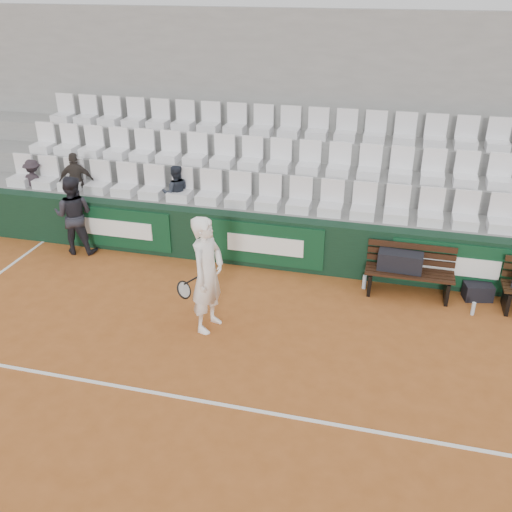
{
  "coord_description": "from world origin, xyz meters",
  "views": [
    {
      "loc": [
        2.01,
        -5.51,
        5.12
      ],
      "look_at": [
        -0.01,
        2.4,
        1.0
      ],
      "focal_mm": 40.0,
      "sensor_mm": 36.0,
      "label": 1
    }
  ],
  "objects_px": {
    "spectator_a": "(31,162)",
    "spectator_b": "(74,161)",
    "ball_kid": "(74,215)",
    "bench_left": "(408,283)",
    "spectator_c": "(175,171)",
    "water_bottle_near": "(364,282)",
    "sports_bag_ground": "(478,292)",
    "sports_bag_left": "(400,261)",
    "water_bottle_far": "(473,309)",
    "tennis_player": "(207,275)"
  },
  "relations": [
    {
      "from": "sports_bag_ground",
      "to": "spectator_b",
      "type": "distance_m",
      "value": 8.2
    },
    {
      "from": "bench_left",
      "to": "spectator_c",
      "type": "distance_m",
      "value": 4.93
    },
    {
      "from": "spectator_c",
      "to": "spectator_a",
      "type": "bearing_deg",
      "value": -21.99
    },
    {
      "from": "water_bottle_near",
      "to": "spectator_b",
      "type": "height_order",
      "value": "spectator_b"
    },
    {
      "from": "ball_kid",
      "to": "spectator_b",
      "type": "distance_m",
      "value": 1.24
    },
    {
      "from": "spectator_a",
      "to": "spectator_b",
      "type": "relative_size",
      "value": 0.82
    },
    {
      "from": "bench_left",
      "to": "ball_kid",
      "type": "height_order",
      "value": "ball_kid"
    },
    {
      "from": "tennis_player",
      "to": "spectator_c",
      "type": "bearing_deg",
      "value": 119.77
    },
    {
      "from": "water_bottle_far",
      "to": "tennis_player",
      "type": "xyz_separation_m",
      "value": [
        -4.1,
        -1.41,
        0.83
      ]
    },
    {
      "from": "spectator_b",
      "to": "sports_bag_left",
      "type": "bearing_deg",
      "value": 152.33
    },
    {
      "from": "water_bottle_near",
      "to": "tennis_player",
      "type": "distance_m",
      "value": 3.05
    },
    {
      "from": "bench_left",
      "to": "ball_kid",
      "type": "xyz_separation_m",
      "value": [
        -6.46,
        0.12,
        0.57
      ]
    },
    {
      "from": "water_bottle_near",
      "to": "ball_kid",
      "type": "distance_m",
      "value": 5.76
    },
    {
      "from": "sports_bag_left",
      "to": "tennis_player",
      "type": "distance_m",
      "value": 3.43
    },
    {
      "from": "ball_kid",
      "to": "spectator_a",
      "type": "bearing_deg",
      "value": -41.71
    },
    {
      "from": "water_bottle_far",
      "to": "spectator_c",
      "type": "xyz_separation_m",
      "value": [
        -5.7,
        1.38,
        1.45
      ]
    },
    {
      "from": "sports_bag_left",
      "to": "ball_kid",
      "type": "relative_size",
      "value": 0.47
    },
    {
      "from": "water_bottle_far",
      "to": "ball_kid",
      "type": "height_order",
      "value": "ball_kid"
    },
    {
      "from": "sports_bag_left",
      "to": "spectator_b",
      "type": "relative_size",
      "value": 0.62
    },
    {
      "from": "sports_bag_ground",
      "to": "tennis_player",
      "type": "height_order",
      "value": "tennis_player"
    },
    {
      "from": "sports_bag_left",
      "to": "water_bottle_near",
      "type": "relative_size",
      "value": 2.88
    },
    {
      "from": "bench_left",
      "to": "sports_bag_ground",
      "type": "height_order",
      "value": "bench_left"
    },
    {
      "from": "water_bottle_near",
      "to": "ball_kid",
      "type": "height_order",
      "value": "ball_kid"
    },
    {
      "from": "bench_left",
      "to": "sports_bag_ground",
      "type": "bearing_deg",
      "value": 7.3
    },
    {
      "from": "ball_kid",
      "to": "tennis_player",
      "type": "bearing_deg",
      "value": 140.41
    },
    {
      "from": "spectator_a",
      "to": "spectator_b",
      "type": "xyz_separation_m",
      "value": [
        1.02,
        0.0,
        0.11
      ]
    },
    {
      "from": "spectator_b",
      "to": "tennis_player",
      "type": "bearing_deg",
      "value": 124.0
    },
    {
      "from": "spectator_b",
      "to": "sports_bag_ground",
      "type": "bearing_deg",
      "value": 154.39
    },
    {
      "from": "sports_bag_left",
      "to": "water_bottle_near",
      "type": "bearing_deg",
      "value": -178.67
    },
    {
      "from": "water_bottle_near",
      "to": "spectator_c",
      "type": "xyz_separation_m",
      "value": [
        -3.89,
        0.95,
        1.44
      ]
    },
    {
      "from": "water_bottle_far",
      "to": "tennis_player",
      "type": "relative_size",
      "value": 0.12
    },
    {
      "from": "spectator_a",
      "to": "spectator_b",
      "type": "distance_m",
      "value": 1.03
    },
    {
      "from": "sports_bag_left",
      "to": "tennis_player",
      "type": "relative_size",
      "value": 0.4
    },
    {
      "from": "ball_kid",
      "to": "sports_bag_ground",
      "type": "bearing_deg",
      "value": 170.07
    },
    {
      "from": "bench_left",
      "to": "spectator_c",
      "type": "xyz_separation_m",
      "value": [
        -4.64,
        0.98,
        1.34
      ]
    },
    {
      "from": "ball_kid",
      "to": "water_bottle_near",
      "type": "bearing_deg",
      "value": 168.99
    },
    {
      "from": "spectator_c",
      "to": "ball_kid",
      "type": "bearing_deg",
      "value": 3.21
    },
    {
      "from": "sports_bag_ground",
      "to": "water_bottle_far",
      "type": "xyz_separation_m",
      "value": [
        -0.12,
        -0.55,
        -0.03
      ]
    },
    {
      "from": "spectator_a",
      "to": "spectator_c",
      "type": "relative_size",
      "value": 0.88
    },
    {
      "from": "water_bottle_far",
      "to": "spectator_a",
      "type": "height_order",
      "value": "spectator_a"
    },
    {
      "from": "bench_left",
      "to": "sports_bag_left",
      "type": "distance_m",
      "value": 0.43
    },
    {
      "from": "sports_bag_ground",
      "to": "ball_kid",
      "type": "distance_m",
      "value": 7.67
    },
    {
      "from": "water_bottle_near",
      "to": "sports_bag_left",
      "type": "bearing_deg",
      "value": 1.33
    },
    {
      "from": "sports_bag_ground",
      "to": "spectator_a",
      "type": "bearing_deg",
      "value": 174.75
    },
    {
      "from": "ball_kid",
      "to": "bench_left",
      "type": "bearing_deg",
      "value": 168.77
    },
    {
      "from": "tennis_player",
      "to": "bench_left",
      "type": "bearing_deg",
      "value": 30.78
    },
    {
      "from": "spectator_a",
      "to": "spectator_c",
      "type": "xyz_separation_m",
      "value": [
        3.23,
        0.0,
        0.07
      ]
    },
    {
      "from": "bench_left",
      "to": "water_bottle_far",
      "type": "distance_m",
      "value": 1.14
    },
    {
      "from": "sports_bag_left",
      "to": "sports_bag_ground",
      "type": "height_order",
      "value": "sports_bag_left"
    },
    {
      "from": "tennis_player",
      "to": "water_bottle_near",
      "type": "bearing_deg",
      "value": 38.86
    }
  ]
}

